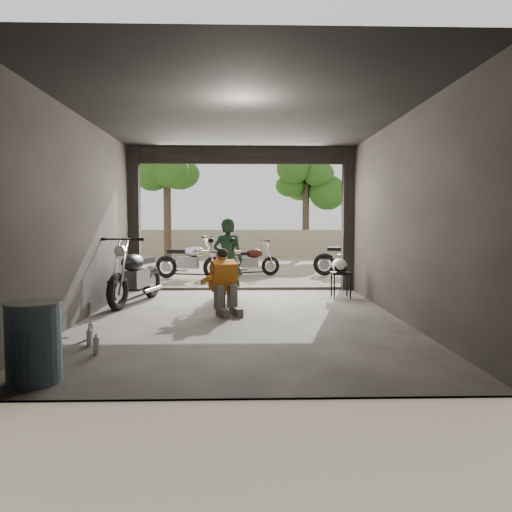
{
  "coord_description": "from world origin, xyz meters",
  "views": [
    {
      "loc": [
        -0.0,
        -7.77,
        1.57
      ],
      "look_at": [
        0.24,
        0.6,
        0.98
      ],
      "focal_mm": 35.0,
      "sensor_mm": 36.0,
      "label": 1
    }
  ],
  "objects": [
    {
      "name": "sign_post",
      "position": [
        3.37,
        2.6,
        1.42
      ],
      "size": [
        0.71,
        0.08,
        2.13
      ],
      "rotation": [
        0.0,
        0.0,
        0.3
      ],
      "color": "black",
      "rests_on": "ground"
    },
    {
      "name": "helmet",
      "position": [
        1.97,
        2.21,
        0.68
      ],
      "size": [
        0.39,
        0.4,
        0.28
      ],
      "primitive_type": "ellipsoid",
      "rotation": [
        0.0,
        0.0,
        0.35
      ],
      "color": "white",
      "rests_on": "stool"
    },
    {
      "name": "stool",
      "position": [
        2.0,
        2.19,
        0.46
      ],
      "size": [
        0.39,
        0.39,
        0.54
      ],
      "rotation": [
        0.0,
        0.0,
        -0.32
      ],
      "color": "black",
      "rests_on": "ground"
    },
    {
      "name": "outside_bike_b",
      "position": [
        0.25,
        6.38,
        0.52
      ],
      "size": [
        1.65,
        1.05,
        1.03
      ],
      "primitive_type": null,
      "rotation": [
        0.0,
        0.0,
        1.87
      ],
      "color": "#3A130E",
      "rests_on": "ground"
    },
    {
      "name": "left_bike",
      "position": [
        -2.0,
        1.63,
        0.64
      ],
      "size": [
        1.17,
        2.01,
        1.28
      ],
      "primitive_type": null,
      "rotation": [
        0.0,
        0.0,
        -0.22
      ],
      "color": "black",
      "rests_on": "ground"
    },
    {
      "name": "boundary_wall",
      "position": [
        0.0,
        14.0,
        0.6
      ],
      "size": [
        18.0,
        0.3,
        1.2
      ],
      "primitive_type": "cube",
      "color": "gray",
      "rests_on": "ground"
    },
    {
      "name": "main_bike",
      "position": [
        -0.38,
        1.66,
        0.52
      ],
      "size": [
        0.72,
        1.6,
        1.05
      ],
      "primitive_type": null,
      "rotation": [
        0.0,
        0.0,
        0.05
      ],
      "color": "white",
      "rests_on": "ground"
    },
    {
      "name": "mechanic",
      "position": [
        -0.27,
        0.44,
        0.54
      ],
      "size": [
        0.78,
        0.89,
        1.07
      ],
      "primitive_type": null,
      "rotation": [
        0.0,
        0.0,
        0.38
      ],
      "color": "#BA6818",
      "rests_on": "ground"
    },
    {
      "name": "tree_left",
      "position": [
        -3.0,
        12.5,
        3.99
      ],
      "size": [
        2.2,
        2.2,
        5.6
      ],
      "color": "#382B1E",
      "rests_on": "ground"
    },
    {
      "name": "outside_bike_a",
      "position": [
        -1.41,
        5.75,
        0.59
      ],
      "size": [
        1.87,
        1.15,
        1.18
      ],
      "primitive_type": null,
      "rotation": [
        0.0,
        0.0,
        1.3
      ],
      "color": "black",
      "rests_on": "ground"
    },
    {
      "name": "oil_drum",
      "position": [
        -2.0,
        -3.0,
        0.39
      ],
      "size": [
        0.64,
        0.64,
        0.79
      ],
      "primitive_type": "cylinder",
      "rotation": [
        0.0,
        0.0,
        0.32
      ],
      "color": "#3D5466",
      "rests_on": "ground"
    },
    {
      "name": "ground",
      "position": [
        0.0,
        0.0,
        0.0
      ],
      "size": [
        80.0,
        80.0,
        0.0
      ],
      "primitive_type": "plane",
      "color": "#7A6D56",
      "rests_on": "ground"
    },
    {
      "name": "outside_bike_c",
      "position": [
        3.07,
        6.25,
        0.61
      ],
      "size": [
        1.95,
        1.18,
        1.23
      ],
      "primitive_type": null,
      "rotation": [
        0.0,
        0.0,
        1.32
      ],
      "color": "black",
      "rests_on": "ground"
    },
    {
      "name": "tree_right",
      "position": [
        2.8,
        14.0,
        3.56
      ],
      "size": [
        2.2,
        2.2,
        5.0
      ],
      "color": "#382B1E",
      "rests_on": "ground"
    },
    {
      "name": "garage",
      "position": [
        0.0,
        0.55,
        1.28
      ],
      "size": [
        7.0,
        7.13,
        3.2
      ],
      "color": "#2D2B28",
      "rests_on": "ground"
    },
    {
      "name": "rider",
      "position": [
        -0.27,
        1.96,
        0.81
      ],
      "size": [
        0.66,
        0.51,
        1.63
      ],
      "primitive_type": "imported",
      "rotation": [
        0.0,
        0.0,
        2.93
      ],
      "color": "black",
      "rests_on": "ground"
    }
  ]
}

